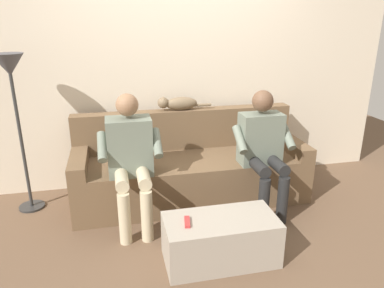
{
  "coord_description": "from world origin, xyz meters",
  "views": [
    {
      "loc": [
        0.73,
        3.21,
        1.78
      ],
      "look_at": [
        0.0,
        -0.03,
        0.61
      ],
      "focal_mm": 34.1,
      "sensor_mm": 36.0,
      "label": 1
    }
  ],
  "objects_px": {
    "couch": "(190,169)",
    "floor_lamp": "(12,83)",
    "person_left_seated": "(263,145)",
    "remote_red": "(187,222)",
    "coffee_table": "(220,239)",
    "person_right_seated": "(130,154)",
    "cat_on_backrest": "(178,103)"
  },
  "relations": [
    {
      "from": "remote_red",
      "to": "couch",
      "type": "bearing_deg",
      "value": -3.64
    },
    {
      "from": "coffee_table",
      "to": "person_right_seated",
      "type": "height_order",
      "value": "person_right_seated"
    },
    {
      "from": "couch",
      "to": "person_left_seated",
      "type": "bearing_deg",
      "value": 146.79
    },
    {
      "from": "person_right_seated",
      "to": "remote_red",
      "type": "height_order",
      "value": "person_right_seated"
    },
    {
      "from": "coffee_table",
      "to": "person_right_seated",
      "type": "relative_size",
      "value": 0.73
    },
    {
      "from": "couch",
      "to": "remote_red",
      "type": "height_order",
      "value": "couch"
    },
    {
      "from": "remote_red",
      "to": "person_right_seated",
      "type": "bearing_deg",
      "value": 35.99
    },
    {
      "from": "couch",
      "to": "cat_on_backrest",
      "type": "relative_size",
      "value": 4.09
    },
    {
      "from": "coffee_table",
      "to": "floor_lamp",
      "type": "relative_size",
      "value": 0.57
    },
    {
      "from": "person_left_seated",
      "to": "remote_red",
      "type": "distance_m",
      "value": 1.14
    },
    {
      "from": "couch",
      "to": "floor_lamp",
      "type": "xyz_separation_m",
      "value": [
        1.57,
        -0.1,
        0.93
      ]
    },
    {
      "from": "coffee_table",
      "to": "couch",
      "type": "bearing_deg",
      "value": -90.0
    },
    {
      "from": "person_left_seated",
      "to": "floor_lamp",
      "type": "relative_size",
      "value": 0.78
    },
    {
      "from": "person_left_seated",
      "to": "cat_on_backrest",
      "type": "distance_m",
      "value": 0.98
    },
    {
      "from": "coffee_table",
      "to": "remote_red",
      "type": "xyz_separation_m",
      "value": [
        0.26,
        0.0,
        0.19
      ]
    },
    {
      "from": "person_right_seated",
      "to": "coffee_table",
      "type": "bearing_deg",
      "value": 130.62
    },
    {
      "from": "couch",
      "to": "coffee_table",
      "type": "relative_size",
      "value": 2.7
    },
    {
      "from": "cat_on_backrest",
      "to": "remote_red",
      "type": "xyz_separation_m",
      "value": [
        0.19,
        1.34,
        -0.57
      ]
    },
    {
      "from": "cat_on_backrest",
      "to": "person_left_seated",
      "type": "bearing_deg",
      "value": 135.64
    },
    {
      "from": "couch",
      "to": "person_left_seated",
      "type": "height_order",
      "value": "person_left_seated"
    },
    {
      "from": "couch",
      "to": "person_left_seated",
      "type": "xyz_separation_m",
      "value": [
        -0.6,
        0.4,
        0.35
      ]
    },
    {
      "from": "coffee_table",
      "to": "remote_red",
      "type": "bearing_deg",
      "value": 0.05
    },
    {
      "from": "person_left_seated",
      "to": "person_right_seated",
      "type": "bearing_deg",
      "value": -1.0
    },
    {
      "from": "couch",
      "to": "person_right_seated",
      "type": "bearing_deg",
      "value": 31.78
    },
    {
      "from": "coffee_table",
      "to": "floor_lamp",
      "type": "xyz_separation_m",
      "value": [
        1.57,
        -1.18,
        1.05
      ]
    },
    {
      "from": "coffee_table",
      "to": "floor_lamp",
      "type": "bearing_deg",
      "value": -36.99
    },
    {
      "from": "coffee_table",
      "to": "cat_on_backrest",
      "type": "height_order",
      "value": "cat_on_backrest"
    },
    {
      "from": "person_right_seated",
      "to": "remote_red",
      "type": "relative_size",
      "value": 8.29
    },
    {
      "from": "person_left_seated",
      "to": "person_right_seated",
      "type": "relative_size",
      "value": 0.98
    },
    {
      "from": "cat_on_backrest",
      "to": "coffee_table",
      "type": "bearing_deg",
      "value": 92.82
    },
    {
      "from": "person_right_seated",
      "to": "cat_on_backrest",
      "type": "bearing_deg",
      "value": -130.31
    },
    {
      "from": "couch",
      "to": "coffee_table",
      "type": "xyz_separation_m",
      "value": [
        0.0,
        1.08,
        -0.12
      ]
    }
  ]
}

